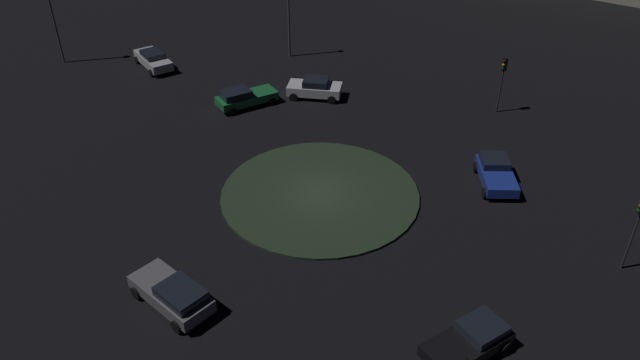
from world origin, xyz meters
name	(u,v)px	position (x,y,z in m)	size (l,w,h in m)	color
ground_plane	(320,195)	(0.00, 0.00, 0.00)	(120.25, 120.25, 0.00)	black
roundabout_island	(320,194)	(0.00, 0.00, 0.08)	(11.74, 11.74, 0.15)	#263823
car_blue	(496,173)	(8.69, -6.27, 0.72)	(4.07, 4.11, 1.38)	#1E38A5
car_grey	(173,294)	(-11.12, -2.01, 0.78)	(2.38, 4.54, 1.48)	slate
car_green	(244,97)	(3.62, 12.25, 0.74)	(4.74, 2.70, 1.44)	#1E7238
car_black	(470,341)	(-3.22, -12.99, 0.70)	(4.20, 2.61, 1.32)	black
car_white	(315,88)	(8.52, 9.84, 0.77)	(3.95, 4.33, 1.51)	white
car_silver	(153,59)	(2.28, 23.16, 0.75)	(2.49, 4.76, 1.43)	silver
traffic_light_southeast	(638,220)	(6.88, -15.01, 3.07)	(0.36, 0.39, 4.33)	#2D2D2D
traffic_light_east	(503,74)	(16.69, -1.03, 2.98)	(0.36, 0.31, 4.19)	#2D2D2D
streetlamp_northeast	(288,4)	(12.30, 17.27, 4.65)	(0.46, 0.46, 7.50)	#4C4C51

